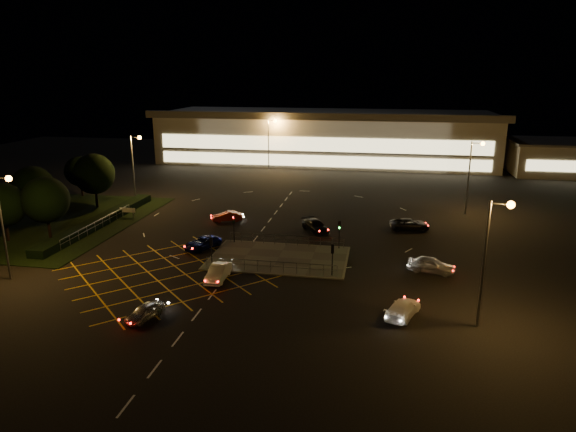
% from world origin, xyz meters
% --- Properties ---
extents(ground, '(180.00, 180.00, 0.00)m').
position_xyz_m(ground, '(0.00, 0.00, 0.00)').
color(ground, black).
rests_on(ground, ground).
extents(pedestrian_island, '(14.00, 9.00, 0.12)m').
position_xyz_m(pedestrian_island, '(2.00, -2.00, 0.06)').
color(pedestrian_island, '#4C4944').
rests_on(pedestrian_island, ground).
extents(grass_verge, '(18.00, 30.00, 0.08)m').
position_xyz_m(grass_verge, '(-28.00, 6.00, 0.04)').
color(grass_verge, black).
rests_on(grass_verge, ground).
extents(hedge, '(2.00, 26.00, 1.00)m').
position_xyz_m(hedge, '(-23.00, 6.00, 0.50)').
color(hedge, black).
rests_on(hedge, ground).
extents(supermarket, '(72.00, 26.50, 10.50)m').
position_xyz_m(supermarket, '(0.00, 61.95, 5.31)').
color(supermarket, beige).
rests_on(supermarket, ground).
extents(retail_unit_a, '(18.80, 14.80, 6.35)m').
position_xyz_m(retail_unit_a, '(46.00, 53.97, 3.21)').
color(retail_unit_a, beige).
rests_on(retail_unit_a, ground).
extents(streetlight_sw, '(1.78, 0.56, 10.03)m').
position_xyz_m(streetlight_sw, '(-21.56, -12.00, 6.56)').
color(streetlight_sw, slate).
rests_on(streetlight_sw, ground).
extents(streetlight_se, '(1.78, 0.56, 10.03)m').
position_xyz_m(streetlight_se, '(20.44, -14.00, 6.56)').
color(streetlight_se, slate).
rests_on(streetlight_se, ground).
extents(streetlight_nw, '(1.78, 0.56, 10.03)m').
position_xyz_m(streetlight_nw, '(-23.56, 18.00, 6.56)').
color(streetlight_nw, slate).
rests_on(streetlight_nw, ground).
extents(streetlight_ne, '(1.78, 0.56, 10.03)m').
position_xyz_m(streetlight_ne, '(24.44, 20.00, 6.56)').
color(streetlight_ne, slate).
rests_on(streetlight_ne, ground).
extents(streetlight_far_left, '(1.78, 0.56, 10.03)m').
position_xyz_m(streetlight_far_left, '(-9.56, 48.00, 6.56)').
color(streetlight_far_left, slate).
rests_on(streetlight_far_left, ground).
extents(streetlight_far_right, '(1.78, 0.56, 10.03)m').
position_xyz_m(streetlight_far_right, '(30.44, 50.00, 6.56)').
color(streetlight_far_right, slate).
rests_on(streetlight_far_right, ground).
extents(signal_sw, '(0.28, 0.30, 3.15)m').
position_xyz_m(signal_sw, '(-4.00, -5.99, 2.37)').
color(signal_sw, black).
rests_on(signal_sw, pedestrian_island).
extents(signal_se, '(0.28, 0.30, 3.15)m').
position_xyz_m(signal_se, '(8.00, -5.99, 2.37)').
color(signal_se, black).
rests_on(signal_se, pedestrian_island).
extents(signal_nw, '(0.28, 0.30, 3.15)m').
position_xyz_m(signal_nw, '(-4.00, 1.99, 2.37)').
color(signal_nw, black).
rests_on(signal_nw, pedestrian_island).
extents(signal_ne, '(0.28, 0.30, 3.15)m').
position_xyz_m(signal_ne, '(8.00, 1.99, 2.37)').
color(signal_ne, black).
rests_on(signal_ne, pedestrian_island).
extents(tree_a, '(5.04, 5.04, 6.86)m').
position_xyz_m(tree_a, '(-30.00, -2.00, 4.33)').
color(tree_a, black).
rests_on(tree_a, ground).
extents(tree_b, '(5.40, 5.40, 7.35)m').
position_xyz_m(tree_b, '(-32.00, 6.00, 4.64)').
color(tree_b, black).
rests_on(tree_b, ground).
extents(tree_c, '(5.76, 5.76, 7.84)m').
position_xyz_m(tree_c, '(-28.00, 14.00, 4.95)').
color(tree_c, black).
rests_on(tree_c, ground).
extents(tree_d, '(4.68, 4.68, 6.37)m').
position_xyz_m(tree_d, '(-34.00, 20.00, 4.02)').
color(tree_d, black).
rests_on(tree_d, ground).
extents(tree_e, '(5.40, 5.40, 7.35)m').
position_xyz_m(tree_e, '(-26.00, 0.00, 4.64)').
color(tree_e, black).
rests_on(tree_e, ground).
extents(car_near_silver, '(2.50, 3.86, 1.22)m').
position_xyz_m(car_near_silver, '(-5.80, -17.39, 0.61)').
color(car_near_silver, '#B6B9BD').
rests_on(car_near_silver, ground).
extents(car_queue_white, '(1.57, 4.35, 1.43)m').
position_xyz_m(car_queue_white, '(-2.50, -8.67, 0.71)').
color(car_queue_white, white).
rests_on(car_queue_white, ground).
extents(car_left_blue, '(3.87, 5.04, 1.27)m').
position_xyz_m(car_left_blue, '(-6.99, -0.39, 0.64)').
color(car_left_blue, '#0C124B').
rests_on(car_left_blue, ground).
extents(car_far_dkgrey, '(4.30, 4.97, 1.37)m').
position_xyz_m(car_far_dkgrey, '(4.59, 8.23, 0.69)').
color(car_far_dkgrey, black).
rests_on(car_far_dkgrey, ground).
extents(car_right_silver, '(4.83, 2.81, 1.55)m').
position_xyz_m(car_right_silver, '(17.42, -3.19, 0.77)').
color(car_right_silver, silver).
rests_on(car_right_silver, ground).
extents(car_circ_red, '(4.09, 2.59, 1.27)m').
position_xyz_m(car_circ_red, '(-7.41, 10.60, 0.64)').
color(car_circ_red, maroon).
rests_on(car_circ_red, ground).
extents(car_east_grey, '(5.21, 3.00, 1.37)m').
position_xyz_m(car_east_grey, '(16.07, 11.02, 0.68)').
color(car_east_grey, black).
rests_on(car_east_grey, ground).
extents(car_approach_white, '(3.41, 4.93, 1.32)m').
position_xyz_m(car_approach_white, '(14.38, -13.26, 0.66)').
color(car_approach_white, white).
rests_on(car_approach_white, ground).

